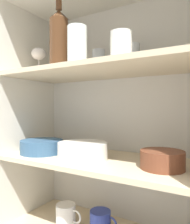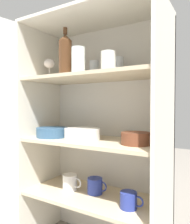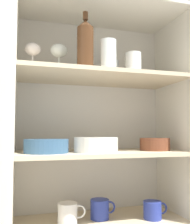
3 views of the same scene
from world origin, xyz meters
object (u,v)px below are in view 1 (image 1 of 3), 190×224
(plate_stack_white, at_px, (83,151))
(mixing_bowl_large, at_px, (42,146))
(serving_bowl_small, at_px, (162,159))
(wine_bottle, at_px, (59,38))

(plate_stack_white, xyz_separation_m, mixing_bowl_large, (-0.24, -0.00, -0.00))
(plate_stack_white, relative_size, serving_bowl_small, 1.37)
(plate_stack_white, height_order, serving_bowl_small, plate_stack_white)
(plate_stack_white, xyz_separation_m, serving_bowl_small, (0.33, 0.02, 0.00))
(wine_bottle, relative_size, serving_bowl_small, 1.76)
(serving_bowl_small, bearing_deg, mixing_bowl_large, -177.68)
(wine_bottle, height_order, serving_bowl_small, wine_bottle)
(wine_bottle, xyz_separation_m, mixing_bowl_large, (-0.17, 0.07, -0.48))
(plate_stack_white, bearing_deg, mixing_bowl_large, -179.49)
(mixing_bowl_large, bearing_deg, plate_stack_white, 0.51)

